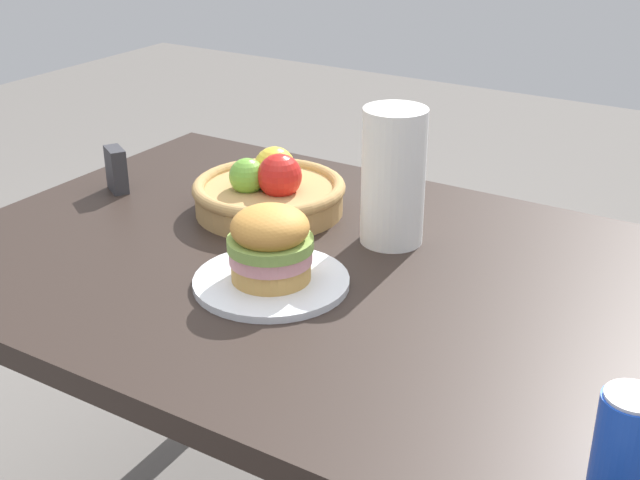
{
  "coord_description": "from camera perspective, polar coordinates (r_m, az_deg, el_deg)",
  "views": [
    {
      "loc": [
        0.62,
        -1.08,
        1.37
      ],
      "look_at": [
        -0.03,
        -0.03,
        0.81
      ],
      "focal_mm": 47.59,
      "sensor_mm": 36.0,
      "label": 1
    }
  ],
  "objects": [
    {
      "name": "soda_can",
      "position": [
        0.96,
        19.85,
        -12.88
      ],
      "size": [
        0.07,
        0.07,
        0.13
      ],
      "color": "blue",
      "rests_on": "dining_table"
    },
    {
      "name": "plate",
      "position": [
        1.34,
        -3.29,
        -2.8
      ],
      "size": [
        0.25,
        0.25,
        0.01
      ],
      "primitive_type": "cylinder",
      "color": "white",
      "rests_on": "dining_table"
    },
    {
      "name": "sandwich",
      "position": [
        1.32,
        -3.36,
        -0.25
      ],
      "size": [
        0.14,
        0.14,
        0.12
      ],
      "color": "tan",
      "rests_on": "plate"
    },
    {
      "name": "paper_towel_roll",
      "position": [
        1.46,
        4.95,
        4.26
      ],
      "size": [
        0.11,
        0.11,
        0.24
      ],
      "primitive_type": "cylinder",
      "color": "white",
      "rests_on": "dining_table"
    },
    {
      "name": "fruit_basket",
      "position": [
        1.6,
        -3.43,
        3.31
      ],
      "size": [
        0.29,
        0.29,
        0.12
      ],
      "color": "tan",
      "rests_on": "dining_table"
    },
    {
      "name": "dining_table",
      "position": [
        1.44,
        1.68,
        -5.65
      ],
      "size": [
        1.4,
        0.9,
        0.75
      ],
      "color": "#2D231E",
      "rests_on": "ground_plane"
    },
    {
      "name": "napkin_holder",
      "position": [
        1.75,
        -13.53,
        4.62
      ],
      "size": [
        0.07,
        0.06,
        0.09
      ],
      "primitive_type": "cube",
      "rotation": [
        0.0,
        0.0,
        -0.53
      ],
      "color": "#333338",
      "rests_on": "dining_table"
    }
  ]
}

